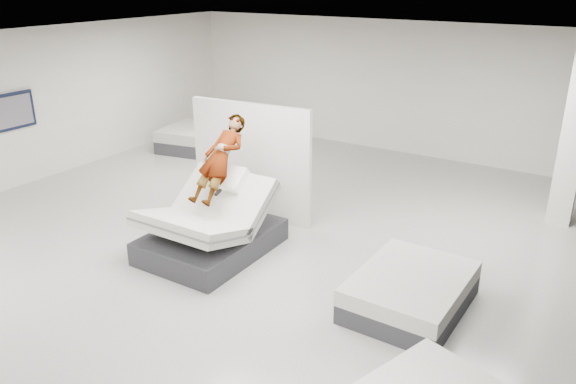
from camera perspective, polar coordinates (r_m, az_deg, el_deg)
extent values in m
plane|color=#B5B3AB|center=(8.78, -5.55, -7.51)|extent=(14.00, 14.00, 0.00)
plane|color=#262629|center=(7.76, -6.41, 13.64)|extent=(14.00, 14.00, 0.00)
cube|color=white|center=(14.13, 11.91, 10.22)|extent=(12.00, 0.04, 3.20)
cube|color=#323337|center=(9.17, -7.74, -4.97)|extent=(1.59, 2.12, 0.37)
cube|color=silver|center=(9.18, -6.53, -0.81)|extent=(1.59, 0.99, 0.83)
cube|color=slate|center=(9.18, -6.53, -0.81)|extent=(1.61, 0.89, 0.68)
cube|color=silver|center=(8.66, -9.88, -3.50)|extent=(1.59, 1.09, 0.52)
cube|color=slate|center=(8.66, -9.88, -3.50)|extent=(1.61, 1.05, 0.33)
cube|color=white|center=(9.15, -6.08, 1.46)|extent=(0.58, 0.43, 0.37)
imported|color=slate|center=(8.97, -6.86, 1.98)|extent=(0.58, 1.42, 1.36)
cube|color=black|center=(8.64, -7.12, -0.04)|extent=(0.05, 0.14, 0.08)
cube|color=silver|center=(10.11, -3.76, 3.11)|extent=(2.34, 0.32, 2.13)
cube|color=#323337|center=(7.86, 12.27, -10.56)|extent=(1.39, 1.83, 0.27)
cube|color=silver|center=(7.73, 12.41, -9.00)|extent=(1.39, 1.83, 0.22)
cube|color=#323337|center=(14.45, -8.27, 4.81)|extent=(2.35, 1.94, 0.31)
cube|color=silver|center=(14.38, -8.33, 5.91)|extent=(2.35, 1.94, 0.26)
cube|color=white|center=(10.89, 27.07, 5.06)|extent=(0.40, 0.40, 3.20)
cube|color=black|center=(12.82, -26.19, 7.38)|extent=(0.05, 0.95, 0.75)
cube|color=#886E5A|center=(12.80, -26.12, 7.37)|extent=(0.02, 0.82, 0.62)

